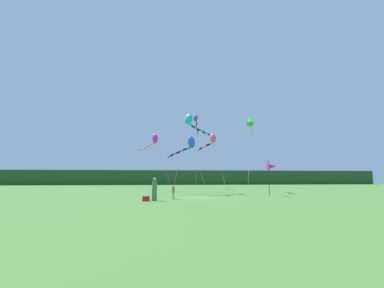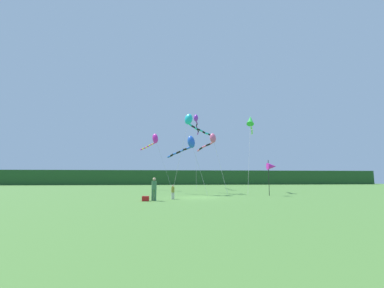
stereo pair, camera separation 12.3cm
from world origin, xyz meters
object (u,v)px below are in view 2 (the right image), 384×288
at_px(banner_flag_pole, 272,167).
at_px(kite_rainbow, 211,140).
at_px(kite_magenta, 154,140).
at_px(kite_blue, 189,144).
at_px(kite_green, 250,121).
at_px(kite_purple, 196,121).
at_px(person_child, 173,191).
at_px(person_adult, 154,188).
at_px(kite_cyan, 191,121).
at_px(cooler_box, 146,199).

bearing_deg(banner_flag_pole, kite_rainbow, 142.39).
distance_m(banner_flag_pole, kite_magenta, 17.94).
height_order(banner_flag_pole, kite_magenta, kite_magenta).
height_order(kite_blue, kite_green, kite_green).
bearing_deg(kite_purple, person_child, -102.87).
xyz_separation_m(person_adult, kite_purple, (6.03, 21.06, 9.93)).
height_order(person_child, banner_flag_pole, banner_flag_pole).
xyz_separation_m(kite_cyan, kite_green, (7.80, 2.79, 0.76)).
height_order(cooler_box, kite_cyan, kite_cyan).
bearing_deg(person_adult, kite_purple, 74.03).
height_order(person_child, cooler_box, person_child).
relative_size(kite_magenta, kite_rainbow, 1.18).
bearing_deg(kite_purple, kite_green, -62.11).
relative_size(kite_blue, kite_green, 0.66).
xyz_separation_m(cooler_box, kite_blue, (4.10, 7.42, 5.23)).
xyz_separation_m(person_child, kite_cyan, (2.21, 6.53, 7.33)).
relative_size(kite_green, kite_rainbow, 1.39).
height_order(banner_flag_pole, kite_cyan, kite_cyan).
relative_size(person_adult, kite_magenta, 0.22).
height_order(person_adult, kite_green, kite_green).
height_order(person_adult, kite_rainbow, kite_rainbow).
bearing_deg(kite_purple, cooler_box, -107.44).
height_order(person_child, kite_magenta, kite_magenta).
height_order(kite_magenta, kite_rainbow, kite_magenta).
distance_m(kite_blue, kite_green, 9.35).
bearing_deg(cooler_box, kite_green, 41.57).
relative_size(kite_magenta, kite_purple, 0.69).
height_order(person_adult, kite_cyan, kite_cyan).
bearing_deg(kite_purple, kite_rainbow, -89.09).
relative_size(person_adult, kite_purple, 0.15).
bearing_deg(kite_blue, banner_flag_pole, -16.37).
height_order(cooler_box, kite_magenta, kite_magenta).
relative_size(banner_flag_pole, kite_green, 0.37).
height_order(kite_blue, kite_magenta, kite_magenta).
relative_size(person_adult, kite_blue, 0.28).
bearing_deg(cooler_box, person_child, 34.35).
distance_m(person_adult, kite_green, 17.52).
distance_m(kite_blue, kite_rainbow, 3.34).
bearing_deg(banner_flag_pole, kite_purple, 109.15).
relative_size(banner_flag_pole, kite_blue, 0.56).
relative_size(cooler_box, kite_rainbow, 0.08).
distance_m(kite_purple, kite_rainbow, 12.92).
bearing_deg(kite_cyan, person_adult, -115.36).
bearing_deg(kite_purple, kite_cyan, -99.88).
bearing_deg(person_child, kite_blue, 71.85).
xyz_separation_m(person_adult, cooler_box, (-0.63, -0.12, -0.81)).
bearing_deg(kite_rainbow, kite_blue, -147.07).
bearing_deg(person_child, kite_purple, 77.13).
relative_size(person_child, kite_cyan, 0.13).
relative_size(kite_green, kite_purple, 0.81).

